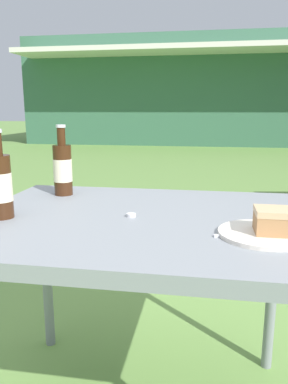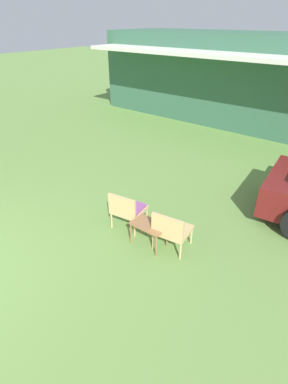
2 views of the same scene
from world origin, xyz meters
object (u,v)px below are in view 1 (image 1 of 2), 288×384
Objects in this scene: patio_table at (138,237)px; cola_bottle_near at (63,168)px; cake_on_plate at (269,227)px; cola_bottle_far at (0,185)px.

cola_bottle_near is at bearing 143.84° from patio_table.
cake_on_plate is 0.76m from cola_bottle_near.
cola_bottle_near is 0.32m from cola_bottle_far.
cola_bottle_far reaches higher than cake_on_plate.
cake_on_plate is 0.73m from cola_bottle_far.
cola_bottle_near is (-0.32, 0.23, 0.16)m from patio_table.
cola_bottle_far is at bearing 176.65° from cake_on_plate.
cola_bottle_near is at bearing 151.93° from cake_on_plate.
patio_table is 0.38m from cake_on_plate.
patio_table is 3.94× the size of cola_bottle_far.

